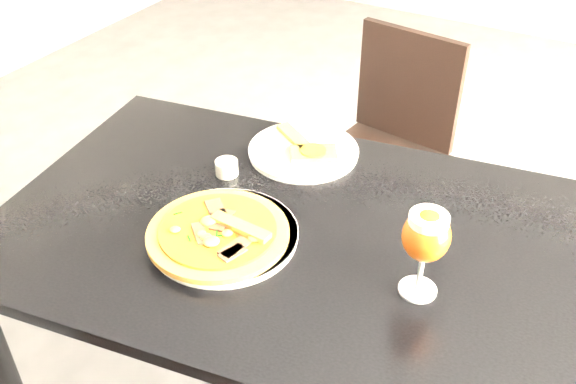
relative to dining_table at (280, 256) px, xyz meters
The scene contains 10 objects.
ground 0.71m from the dining_table, 91.65° to the left, with size 6.00×6.00×0.00m, color #575759.
dining_table is the anchor object (origin of this frame).
chair_far 0.87m from the dining_table, 95.28° to the left, with size 0.44×0.44×0.83m.
plate_main 0.16m from the dining_table, 129.35° to the right, with size 0.31×0.31×0.02m, color white.
pizza 0.18m from the dining_table, 126.00° to the right, with size 0.29×0.29×0.03m.
plate_second 0.30m from the dining_table, 108.26° to the left, with size 0.27×0.27×0.01m, color white.
crust_scraps 0.30m from the dining_table, 106.46° to the left, with size 0.21×0.15×0.02m.
loose_crust 0.18m from the dining_table, behind, with size 0.10×0.02×0.01m, color olive.
sauce_cup 0.25m from the dining_table, 153.31° to the left, with size 0.05×0.05×0.04m.
beer_glass 0.39m from the dining_table, ahead, with size 0.09×0.09×0.18m.
Camera 1 is at (0.54, -1.18, 1.61)m, focal length 40.00 mm.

